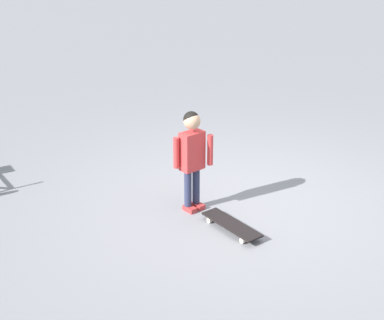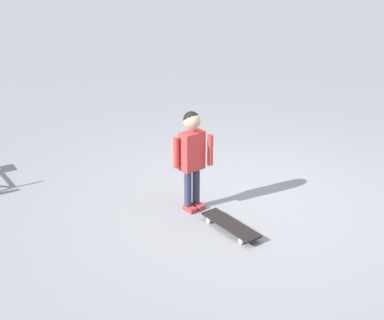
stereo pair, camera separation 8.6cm
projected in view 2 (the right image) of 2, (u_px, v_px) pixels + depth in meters
name	position (u px, v px, depth m)	size (l,w,h in m)	color
ground_plane	(247.00, 202.00, 5.85)	(50.00, 50.00, 0.00)	gray
child_person	(192.00, 150.00, 5.47)	(0.35, 0.28, 1.06)	#2D3351
skateboard	(231.00, 225.00, 5.28)	(0.69, 0.53, 0.07)	black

